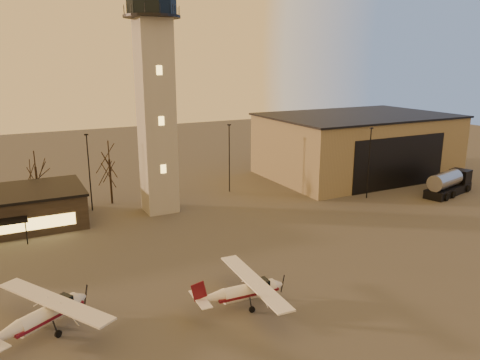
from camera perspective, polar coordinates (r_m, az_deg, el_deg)
The scene contains 8 objects.
ground at distance 37.29m, azimuth 5.02°, elevation -16.65°, with size 220.00×220.00×0.00m, color #423F3D.
control_tower at distance 59.51m, azimuth -10.34°, elevation 11.46°, with size 6.80×6.80×32.60m.
hangar at distance 82.06m, azimuth 14.02°, elevation 4.19°, with size 30.60×20.60×10.30m.
light_poles at distance 62.11m, azimuth -9.71°, elevation 1.42°, with size 58.50×12.25×10.14m.
tree_row at distance 67.48m, azimuth -23.44°, elevation 1.92°, with size 37.20×9.20×8.80m.
cessna_front at distance 38.74m, azimuth 1.25°, elevation -13.61°, with size 8.38×10.60×2.92m.
cessna_rear at distance 38.17m, azimuth -22.06°, elevation -15.10°, with size 9.11×10.50×3.14m.
fuel_truck at distance 74.90m, azimuth 24.07°, elevation -0.56°, with size 9.96×5.04×3.55m.
Camera 1 is at (-17.18, -26.91, 19.27)m, focal length 35.00 mm.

